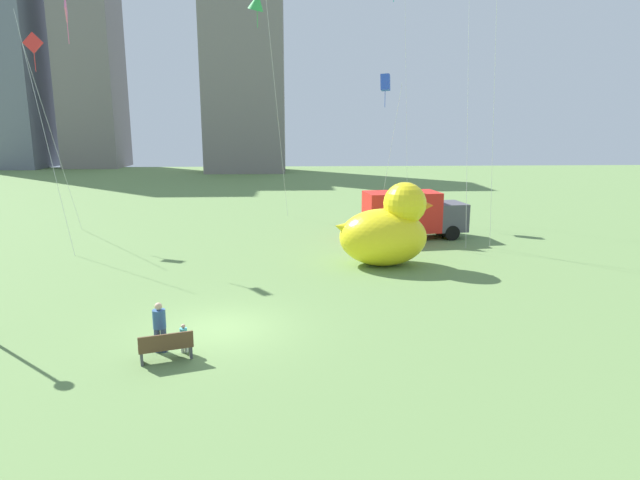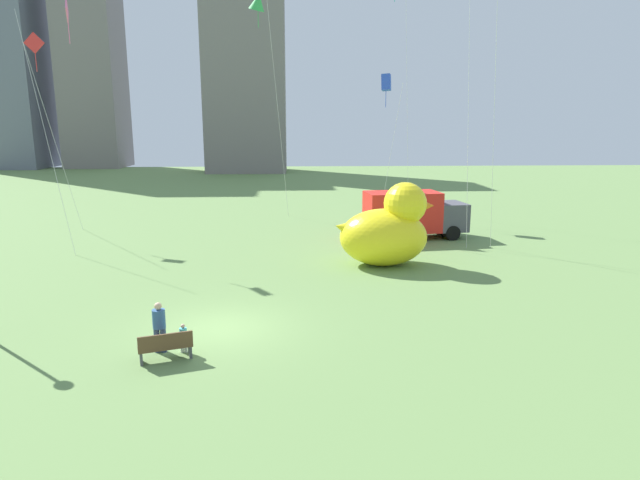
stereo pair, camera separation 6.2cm
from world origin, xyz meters
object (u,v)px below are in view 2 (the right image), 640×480
(person_adult, at_px, (159,325))
(person_child, at_px, (183,337))
(kite_green, at_px, (258,2))
(kite_pink, at_px, (65,23))
(park_bench, at_px, (166,346))
(giant_inflatable_duck, at_px, (387,230))
(kite_blue, at_px, (386,83))
(kite_red, at_px, (36,52))
(box_truck, at_px, (413,215))

(person_adult, bearing_deg, person_child, -5.37)
(kite_green, relative_size, kite_pink, 1.17)
(park_bench, distance_m, person_adult, 0.87)
(park_bench, bearing_deg, person_adult, 115.19)
(person_adult, bearing_deg, giant_inflatable_duck, 49.26)
(person_adult, bearing_deg, park_bench, -64.81)
(kite_blue, height_order, kite_green, kite_green)
(person_adult, distance_m, kite_blue, 27.23)
(kite_pink, bearing_deg, park_bench, -62.93)
(person_child, bearing_deg, kite_red, 121.50)
(kite_blue, distance_m, kite_pink, 20.44)
(giant_inflatable_duck, bearing_deg, kite_blue, 81.53)
(person_adult, xyz_separation_m, kite_green, (1.84, 24.24, 14.13))
(park_bench, xyz_separation_m, kite_pink, (-8.22, 16.09, 11.67))
(kite_blue, relative_size, kite_green, 0.65)
(person_adult, relative_size, kite_green, 0.10)
(giant_inflatable_duck, bearing_deg, person_adult, -130.74)
(kite_pink, bearing_deg, box_truck, 3.21)
(kite_blue, bearing_deg, box_truck, -84.47)
(giant_inflatable_duck, xyz_separation_m, kite_pink, (-16.64, 5.25, 10.39))
(park_bench, xyz_separation_m, kite_blue, (10.40, 24.15, 9.15))
(person_child, height_order, kite_green, kite_green)
(park_bench, height_order, person_child, person_child)
(kite_green, height_order, kite_red, kite_green)
(giant_inflatable_duck, xyz_separation_m, kite_green, (-6.90, 14.09, 13.26))
(giant_inflatable_duck, relative_size, kite_blue, 0.48)
(box_truck, bearing_deg, person_adult, -124.67)
(giant_inflatable_duck, bearing_deg, box_truck, 67.25)
(person_adult, relative_size, box_truck, 0.25)
(box_truck, xyz_separation_m, kite_red, (-22.99, 3.55, 9.73))
(person_adult, distance_m, giant_inflatable_duck, 13.42)
(person_adult, xyz_separation_m, giant_inflatable_duck, (8.74, 10.15, 0.87))
(box_truck, bearing_deg, giant_inflatable_duck, -112.75)
(person_child, xyz_separation_m, kite_red, (-12.32, 20.10, 10.67))
(park_bench, relative_size, person_adult, 1.02)
(person_child, relative_size, kite_pink, 0.07)
(kite_blue, height_order, kite_pink, kite_pink)
(kite_blue, bearing_deg, kite_pink, -156.61)
(person_child, xyz_separation_m, kite_blue, (9.99, 23.52, 9.11))
(park_bench, relative_size, giant_inflatable_duck, 0.33)
(person_adult, xyz_separation_m, box_truck, (11.40, 16.48, 0.56))
(person_adult, relative_size, kite_red, 0.13)
(box_truck, bearing_deg, kite_green, 140.95)
(kite_green, bearing_deg, kite_blue, -5.03)
(person_child, distance_m, kite_blue, 27.14)
(park_bench, height_order, kite_red, kite_red)
(person_adult, relative_size, kite_pink, 0.12)
(person_adult, xyz_separation_m, kite_pink, (-7.90, 15.40, 11.26))
(person_child, relative_size, kite_green, 0.06)
(box_truck, height_order, kite_blue, kite_blue)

